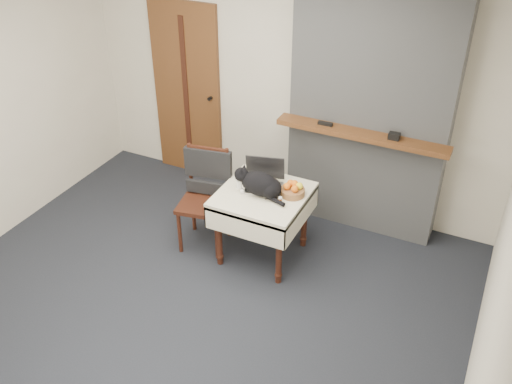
# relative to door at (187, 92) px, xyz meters

# --- Properties ---
(ground) EXTENTS (4.50, 4.50, 0.00)m
(ground) POSITION_rel_door_xyz_m (1.20, -1.97, -1.00)
(ground) COLOR black
(ground) RESTS_ON ground
(room_shell) EXTENTS (4.52, 4.01, 2.61)m
(room_shell) POSITION_rel_door_xyz_m (1.20, -1.51, 0.76)
(room_shell) COLOR beige
(room_shell) RESTS_ON ground
(door) EXTENTS (0.82, 0.10, 2.00)m
(door) POSITION_rel_door_xyz_m (0.00, 0.00, 0.00)
(door) COLOR brown
(door) RESTS_ON ground
(chimney) EXTENTS (1.62, 0.48, 2.60)m
(chimney) POSITION_rel_door_xyz_m (2.10, -0.13, 0.30)
(chimney) COLOR gray
(chimney) RESTS_ON ground
(side_table) EXTENTS (0.78, 0.78, 0.70)m
(side_table) POSITION_rel_door_xyz_m (1.45, -1.08, -0.41)
(side_table) COLOR #35150E
(side_table) RESTS_ON ground
(laptop) EXTENTS (0.43, 0.39, 0.27)m
(laptop) POSITION_rel_door_xyz_m (1.40, -0.97, -0.23)
(laptop) COLOR #B7B7BC
(laptop) RESTS_ON side_table
(cat) EXTENTS (0.53, 0.22, 0.26)m
(cat) POSITION_rel_door_xyz_m (1.44, -1.12, -0.19)
(cat) COLOR black
(cat) RESTS_ON side_table
(cream_jar) EXTENTS (0.07, 0.07, 0.08)m
(cream_jar) POSITION_rel_door_xyz_m (1.21, -1.09, -0.26)
(cream_jar) COLOR white
(cream_jar) RESTS_ON side_table
(pill_bottle) EXTENTS (0.03, 0.03, 0.07)m
(pill_bottle) POSITION_rel_door_xyz_m (1.66, -1.17, -0.27)
(pill_bottle) COLOR #A74814
(pill_bottle) RESTS_ON side_table
(fruit_basket) EXTENTS (0.22, 0.22, 0.13)m
(fruit_basket) POSITION_rel_door_xyz_m (1.70, -0.99, -0.25)
(fruit_basket) COLOR olive
(fruit_basket) RESTS_ON side_table
(desk_clutter) EXTENTS (0.15, 0.07, 0.01)m
(desk_clutter) POSITION_rel_door_xyz_m (1.61, -1.03, -0.30)
(desk_clutter) COLOR black
(desk_clutter) RESTS_ON side_table
(chair) EXTENTS (0.52, 0.51, 0.99)m
(chair) POSITION_rel_door_xyz_m (0.85, -1.08, -0.37)
(chair) COLOR #35150E
(chair) RESTS_ON ground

